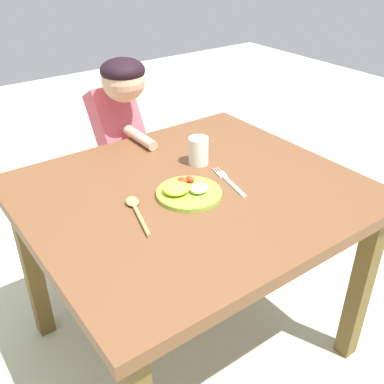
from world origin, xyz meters
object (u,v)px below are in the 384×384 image
object	(u,v)px
spoon	(136,208)
person	(120,154)
plate	(187,191)
fork	(229,181)
drinking_cup	(198,151)

from	to	relation	value
spoon	person	world-z (taller)	person
plate	fork	bearing A→B (deg)	-5.13
fork	spoon	world-z (taller)	spoon
plate	drinking_cup	size ratio (longest dim) A/B	2.12
plate	fork	size ratio (longest dim) A/B	1.00
plate	fork	distance (m)	0.17
drinking_cup	person	world-z (taller)	person
plate	drinking_cup	world-z (taller)	drinking_cup
drinking_cup	person	distance (m)	0.53
spoon	drinking_cup	size ratio (longest dim) A/B	2.18
plate	fork	xyz separation A→B (m)	(0.17, -0.01, -0.01)
fork	spoon	bearing A→B (deg)	96.82
spoon	drinking_cup	world-z (taller)	drinking_cup
drinking_cup	fork	bearing A→B (deg)	-90.48
spoon	plate	bearing A→B (deg)	-80.74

